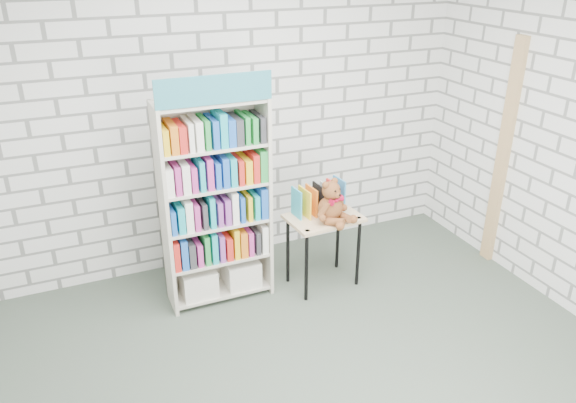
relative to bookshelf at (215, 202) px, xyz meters
name	(u,v)px	position (x,y,z in m)	size (l,w,h in m)	color
ground	(326,385)	(0.34, -1.36, -0.89)	(4.50, 4.50, 0.00)	#434F42
room_shell	(335,140)	(0.34, -1.36, 0.90)	(4.52, 4.02, 2.81)	silver
bookshelf	(215,202)	(0.00, 0.00, 0.00)	(0.87, 0.34, 1.94)	beige
display_table	(324,226)	(0.89, -0.18, -0.32)	(0.65, 0.48, 0.66)	tan
table_books	(318,199)	(0.89, -0.08, -0.09)	(0.44, 0.22, 0.26)	#2BA1BD
teddy_bear	(332,205)	(0.92, -0.28, -0.08)	(0.34, 0.33, 0.36)	brown
door_trim	(503,156)	(2.57, -0.41, 0.16)	(0.05, 0.12, 2.10)	tan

